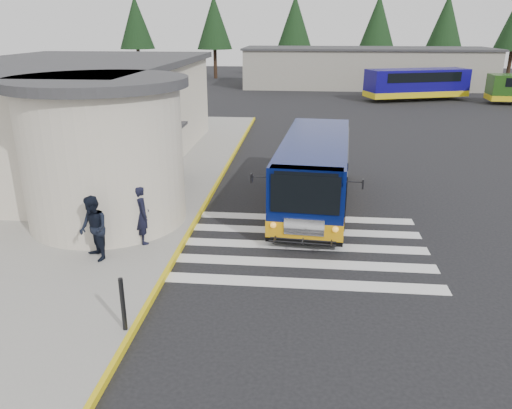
# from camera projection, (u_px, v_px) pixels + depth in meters

# --- Properties ---
(ground) EXTENTS (140.00, 140.00, 0.00)m
(ground) POSITION_uv_depth(u_px,v_px,m) (313.00, 236.00, 16.26)
(ground) COLOR black
(ground) RESTS_ON ground
(sidewalk) EXTENTS (10.00, 34.00, 0.15)m
(sidewalk) POSITION_uv_depth(u_px,v_px,m) (96.00, 188.00, 20.81)
(sidewalk) COLOR gray
(sidewalk) RESTS_ON ground
(curb_strip) EXTENTS (0.12, 34.00, 0.16)m
(curb_strip) POSITION_uv_depth(u_px,v_px,m) (213.00, 192.00, 20.35)
(curb_strip) COLOR gold
(curb_strip) RESTS_ON ground
(station_building) EXTENTS (12.70, 18.70, 4.80)m
(station_building) POSITION_uv_depth(u_px,v_px,m) (76.00, 116.00, 22.85)
(station_building) COLOR beige
(station_building) RESTS_ON ground
(crosswalk) EXTENTS (8.00, 5.35, 0.01)m
(crosswalk) POSITION_uv_depth(u_px,v_px,m) (297.00, 246.00, 15.56)
(crosswalk) COLOR silver
(crosswalk) RESTS_ON ground
(depot_building) EXTENTS (26.40, 8.40, 4.20)m
(depot_building) POSITION_uv_depth(u_px,v_px,m) (365.00, 68.00, 54.31)
(depot_building) COLOR gray
(depot_building) RESTS_ON ground
(tree_line) EXTENTS (58.40, 4.40, 10.00)m
(tree_line) POSITION_uv_depth(u_px,v_px,m) (364.00, 22.00, 60.19)
(tree_line) COLOR black
(tree_line) RESTS_ON ground
(transit_bus) EXTENTS (3.50, 9.26, 2.57)m
(transit_bus) POSITION_uv_depth(u_px,v_px,m) (314.00, 174.00, 18.66)
(transit_bus) COLOR #06114C
(transit_bus) RESTS_ON ground
(pedestrian_a) EXTENTS (0.72, 0.80, 1.84)m
(pedestrian_a) POSITION_uv_depth(u_px,v_px,m) (142.00, 214.00, 15.15)
(pedestrian_a) COLOR black
(pedestrian_a) RESTS_ON sidewalk
(pedestrian_b) EXTENTS (1.15, 1.16, 1.89)m
(pedestrian_b) POSITION_uv_depth(u_px,v_px,m) (94.00, 229.00, 14.04)
(pedestrian_b) COLOR black
(pedestrian_b) RESTS_ON sidewalk
(bollard) EXTENTS (0.10, 0.10, 1.26)m
(bollard) POSITION_uv_depth(u_px,v_px,m) (123.00, 304.00, 10.83)
(bollard) COLOR black
(bollard) RESTS_ON sidewalk
(far_bus_a) EXTENTS (9.61, 5.46, 2.39)m
(far_bus_a) POSITION_uv_depth(u_px,v_px,m) (417.00, 83.00, 45.00)
(far_bus_a) COLOR #0E0866
(far_bus_a) RESTS_ON ground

